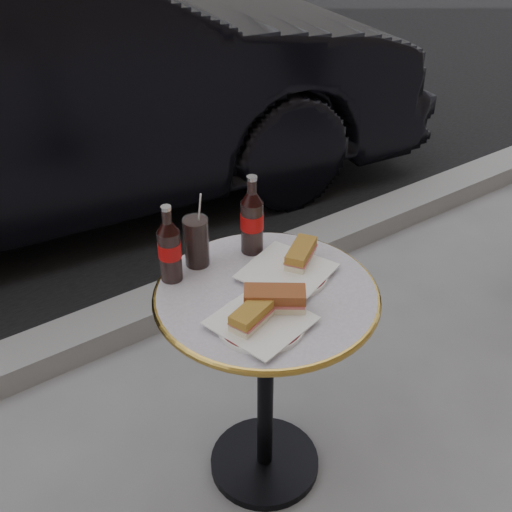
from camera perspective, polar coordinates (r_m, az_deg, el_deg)
ground at (r=2.27m, az=0.76°, el=-18.03°), size 80.00×80.00×0.00m
curb at (r=2.79m, az=-10.08°, el=-5.06°), size 40.00×0.20×0.12m
bistro_table at (r=1.99m, az=0.84°, el=-11.55°), size 0.62×0.62×0.73m
plate_left at (r=1.63m, az=0.44°, el=-5.98°), size 0.24×0.24×0.01m
plate_right at (r=1.80m, az=2.76°, el=-1.55°), size 0.27×0.27×0.01m
sandwich_left_a at (r=1.61m, az=-0.24°, el=-5.28°), size 0.15×0.11×0.05m
sandwich_left_b at (r=1.65m, az=1.67°, el=-3.91°), size 0.17×0.15×0.05m
sandwich_right at (r=1.83m, az=4.00°, el=0.13°), size 0.15×0.13×0.05m
cola_bottle_left at (r=1.74m, az=-7.74°, el=1.11°), size 0.08×0.08×0.23m
cola_bottle_right at (r=1.84m, az=-0.36°, el=3.70°), size 0.08×0.08×0.25m
cola_glass at (r=1.82m, az=-5.32°, el=1.29°), size 0.09×0.09×0.15m
parked_car at (r=3.55m, az=-20.36°, el=14.24°), size 1.98×4.41×1.40m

